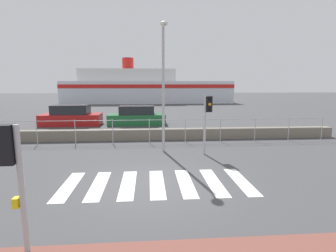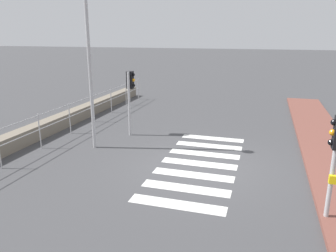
{
  "view_description": "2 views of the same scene",
  "coord_description": "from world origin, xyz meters",
  "px_view_note": "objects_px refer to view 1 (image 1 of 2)",
  "views": [
    {
      "loc": [
        -0.06,
        -7.81,
        3.1
      ],
      "look_at": [
        0.7,
        2.0,
        1.5
      ],
      "focal_mm": 28.0,
      "sensor_mm": 36.0,
      "label": 1
    },
    {
      "loc": [
        -9.38,
        -1.82,
        4.01
      ],
      "look_at": [
        0.07,
        1.0,
        1.2
      ],
      "focal_mm": 35.0,
      "sensor_mm": 36.0,
      "label": 2
    }
  ],
  "objects_px": {
    "traffic_light_near": "(13,163)",
    "parked_car_green": "(137,116)",
    "traffic_light_far": "(208,112)",
    "streetlamp": "(163,73)",
    "ferry_boat": "(144,89)",
    "parked_car_red": "(71,117)"
  },
  "relations": [
    {
      "from": "streetlamp",
      "to": "parked_car_red",
      "type": "distance_m",
      "value": 10.97
    },
    {
      "from": "traffic_light_near",
      "to": "traffic_light_far",
      "type": "distance_m",
      "value": 8.22
    },
    {
      "from": "ferry_boat",
      "to": "parked_car_green",
      "type": "bearing_deg",
      "value": -90.64
    },
    {
      "from": "traffic_light_near",
      "to": "parked_car_green",
      "type": "bearing_deg",
      "value": 84.62
    },
    {
      "from": "parked_car_green",
      "to": "parked_car_red",
      "type": "bearing_deg",
      "value": -180.0
    },
    {
      "from": "traffic_light_far",
      "to": "parked_car_green",
      "type": "bearing_deg",
      "value": 111.08
    },
    {
      "from": "streetlamp",
      "to": "parked_car_green",
      "type": "distance_m",
      "value": 9.02
    },
    {
      "from": "parked_car_red",
      "to": "traffic_light_far",
      "type": "bearing_deg",
      "value": -46.85
    },
    {
      "from": "traffic_light_far",
      "to": "parked_car_red",
      "type": "height_order",
      "value": "traffic_light_far"
    },
    {
      "from": "ferry_boat",
      "to": "traffic_light_far",
      "type": "bearing_deg",
      "value": -84.41
    },
    {
      "from": "streetlamp",
      "to": "ferry_boat",
      "type": "height_order",
      "value": "ferry_boat"
    },
    {
      "from": "traffic_light_far",
      "to": "ferry_boat",
      "type": "xyz_separation_m",
      "value": [
        -3.16,
        32.29,
        0.4
      ]
    },
    {
      "from": "parked_car_red",
      "to": "traffic_light_near",
      "type": "bearing_deg",
      "value": -77.47
    },
    {
      "from": "streetlamp",
      "to": "parked_car_red",
      "type": "bearing_deg",
      "value": 127.53
    },
    {
      "from": "traffic_light_far",
      "to": "streetlamp",
      "type": "height_order",
      "value": "streetlamp"
    },
    {
      "from": "traffic_light_far",
      "to": "streetlamp",
      "type": "bearing_deg",
      "value": 165.43
    },
    {
      "from": "traffic_light_near",
      "to": "parked_car_green",
      "type": "height_order",
      "value": "traffic_light_near"
    },
    {
      "from": "parked_car_red",
      "to": "parked_car_green",
      "type": "bearing_deg",
      "value": 0.0
    },
    {
      "from": "traffic_light_far",
      "to": "traffic_light_near",
      "type": "bearing_deg",
      "value": -126.43
    },
    {
      "from": "traffic_light_near",
      "to": "traffic_light_far",
      "type": "xyz_separation_m",
      "value": [
        4.88,
        6.61,
        0.13
      ]
    },
    {
      "from": "traffic_light_far",
      "to": "ferry_boat",
      "type": "distance_m",
      "value": 32.45
    },
    {
      "from": "streetlamp",
      "to": "ferry_boat",
      "type": "distance_m",
      "value": 31.85
    }
  ]
}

